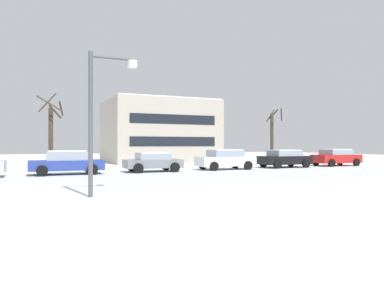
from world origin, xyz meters
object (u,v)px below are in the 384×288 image
object	(u,v)px
parked_car_blue	(67,162)
parked_car_black	(284,158)
parked_car_red	(336,157)
parked_car_gray	(153,162)
parked_car_white	(225,159)
street_lamp	(100,107)

from	to	relation	value
parked_car_blue	parked_car_black	size ratio (longest dim) A/B	1.04
parked_car_black	parked_car_red	xyz separation A→B (m)	(5.50, -0.01, 0.01)
parked_car_blue	parked_car_black	distance (m)	16.50
parked_car_gray	parked_car_white	distance (m)	5.50
street_lamp	parked_car_black	size ratio (longest dim) A/B	1.20
street_lamp	parked_car_gray	bearing A→B (deg)	62.69
parked_car_red	street_lamp	bearing A→B (deg)	-154.76
parked_car_blue	parked_car_red	xyz separation A→B (m)	(22.00, -0.04, 0.00)
parked_car_blue	parked_car_gray	xyz separation A→B (m)	(5.50, -0.01, -0.07)
street_lamp	parked_car_black	distance (m)	19.46
parked_car_black	parked_car_gray	bearing A→B (deg)	179.90
parked_car_blue	parked_car_white	size ratio (longest dim) A/B	1.03
street_lamp	parked_car_gray	xyz separation A→B (m)	(5.33, 10.32, -2.47)
parked_car_black	parked_car_blue	bearing A→B (deg)	179.90
street_lamp	parked_car_white	xyz separation A→B (m)	(10.83, 10.18, -2.39)
parked_car_black	parked_car_red	bearing A→B (deg)	-0.16
parked_car_gray	parked_car_black	bearing A→B (deg)	-0.10
parked_car_gray	parked_car_red	bearing A→B (deg)	-0.12
parked_car_white	parked_car_gray	bearing A→B (deg)	178.54
street_lamp	parked_car_red	size ratio (longest dim) A/B	1.19
parked_car_blue	parked_car_black	world-z (taller)	parked_car_blue
street_lamp	parked_car_gray	size ratio (longest dim) A/B	1.32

